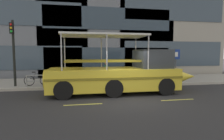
# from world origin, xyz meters

# --- Properties ---
(ground_plane) EXTENTS (120.00, 120.00, 0.00)m
(ground_plane) POSITION_xyz_m (0.00, 0.00, 0.00)
(ground_plane) COLOR #2B2B2D
(sidewalk) EXTENTS (32.00, 4.80, 0.18)m
(sidewalk) POSITION_xyz_m (0.00, 5.60, 0.09)
(sidewalk) COLOR #99968E
(sidewalk) RESTS_ON ground_plane
(curb_edge) EXTENTS (32.00, 0.18, 0.18)m
(curb_edge) POSITION_xyz_m (0.00, 3.11, 0.09)
(curb_edge) COLOR #B2ADA3
(curb_edge) RESTS_ON ground_plane
(lane_centreline) EXTENTS (25.80, 0.12, 0.01)m
(lane_centreline) POSITION_xyz_m (-0.00, -0.86, 0.00)
(lane_centreline) COLOR #DBD64C
(lane_centreline) RESTS_ON ground_plane
(curb_guardrail) EXTENTS (11.43, 0.09, 0.79)m
(curb_guardrail) POSITION_xyz_m (-0.32, 3.45, 0.71)
(curb_guardrail) COLOR gray
(curb_guardrail) RESTS_ON sidewalk
(traffic_light_pole) EXTENTS (0.24, 0.46, 4.39)m
(traffic_light_pole) POSITION_xyz_m (-6.82, 3.84, 2.83)
(traffic_light_pole) COLOR black
(traffic_light_pole) RESTS_ON sidewalk
(parking_sign) EXTENTS (0.60, 0.12, 2.52)m
(parking_sign) POSITION_xyz_m (4.91, 3.80, 1.89)
(parking_sign) COLOR #4C4F54
(parking_sign) RESTS_ON sidewalk
(leaned_bicycle) EXTENTS (1.74, 0.46, 0.96)m
(leaned_bicycle) POSITION_xyz_m (-5.40, 3.85, 0.56)
(leaned_bicycle) COLOR black
(leaned_bicycle) RESTS_ON sidewalk
(duck_tour_boat) EXTENTS (9.44, 2.69, 3.48)m
(duck_tour_boat) POSITION_xyz_m (0.02, 1.44, 1.12)
(duck_tour_boat) COLOR yellow
(duck_tour_boat) RESTS_ON ground_plane
(pedestrian_near_bow) EXTENTS (0.21, 0.45, 1.54)m
(pedestrian_near_bow) POSITION_xyz_m (3.34, 4.63, 1.11)
(pedestrian_near_bow) COLOR #47423D
(pedestrian_near_bow) RESTS_ON sidewalk
(pedestrian_mid_left) EXTENTS (0.29, 0.40, 1.57)m
(pedestrian_mid_left) POSITION_xyz_m (-0.53, 4.27, 1.13)
(pedestrian_mid_left) COLOR #1E2338
(pedestrian_mid_left) RESTS_ON sidewalk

